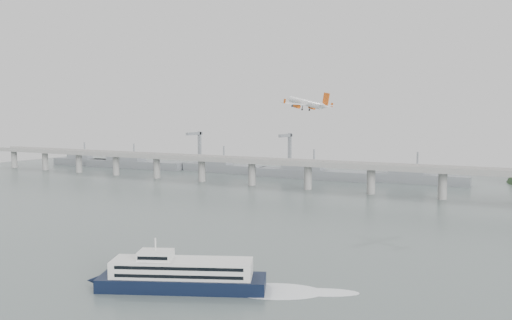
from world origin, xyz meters
The scene contains 5 objects.
ground centered at (0.00, 0.00, 0.00)m, with size 900.00×900.00×0.00m, color slate.
bridge centered at (-1.15, 200.00, 17.65)m, with size 800.00×22.00×23.90m.
distant_fleet centered at (-155.36, 265.08, 6.22)m, with size 453.00×60.90×40.00m.
ferry centered at (17.00, -30.63, 4.71)m, with size 86.67×44.72×17.36m.
airliner centered at (12.96, 89.32, 64.69)m, with size 33.07×31.20×9.58m.
Camera 1 is at (114.64, -163.24, 58.22)m, focal length 35.00 mm.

